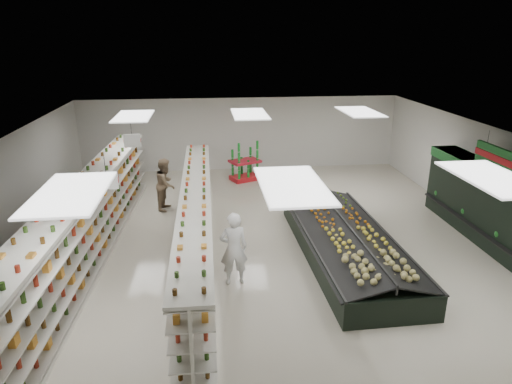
{
  "coord_description": "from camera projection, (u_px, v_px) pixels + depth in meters",
  "views": [
    {
      "loc": [
        -1.58,
        -11.96,
        5.84
      ],
      "look_at": [
        -0.14,
        0.76,
        1.38
      ],
      "focal_mm": 32.0,
      "sensor_mm": 36.0,
      "label": 1
    }
  ],
  "objects": [
    {
      "name": "floor",
      "position": [
        264.0,
        245.0,
        13.31
      ],
      "size": [
        16.0,
        16.0,
        0.0
      ],
      "primitive_type": "plane",
      "color": "beige",
      "rests_on": "ground"
    },
    {
      "name": "ceiling",
      "position": [
        264.0,
        137.0,
        12.26
      ],
      "size": [
        14.0,
        16.0,
        0.02
      ],
      "primitive_type": "cube",
      "color": "white",
      "rests_on": "wall_back"
    },
    {
      "name": "wall_back",
      "position": [
        241.0,
        134.0,
        20.29
      ],
      "size": [
        14.0,
        0.02,
        3.2
      ],
      "primitive_type": "cube",
      "color": "silver",
      "rests_on": "floor"
    },
    {
      "name": "wall_left",
      "position": [
        2.0,
        203.0,
        12.04
      ],
      "size": [
        0.02,
        16.0,
        3.2
      ],
      "primitive_type": "cube",
      "color": "silver",
      "rests_on": "floor"
    },
    {
      "name": "wall_right",
      "position": [
        498.0,
        184.0,
        13.53
      ],
      "size": [
        0.02,
        16.0,
        3.2
      ],
      "primitive_type": "cube",
      "color": "silver",
      "rests_on": "floor"
    },
    {
      "name": "aisle_sign_near",
      "position": [
        107.0,
        180.0,
        10.12
      ],
      "size": [
        0.52,
        0.06,
        0.75
      ],
      "color": "white",
      "rests_on": "ceiling"
    },
    {
      "name": "aisle_sign_far",
      "position": [
        132.0,
        141.0,
        13.88
      ],
      "size": [
        0.52,
        0.06,
        0.75
      ],
      "color": "white",
      "rests_on": "ceiling"
    },
    {
      "name": "gondola_left",
      "position": [
        89.0,
        225.0,
        12.23
      ],
      "size": [
        1.51,
        12.24,
        2.12
      ],
      "rotation": [
        0.0,
        0.0,
        -0.05
      ],
      "color": "white",
      "rests_on": "floor"
    },
    {
      "name": "gondola_center",
      "position": [
        197.0,
        227.0,
        12.39
      ],
      "size": [
        0.86,
        10.76,
        1.86
      ],
      "rotation": [
        0.0,
        0.0,
        -0.01
      ],
      "color": "white",
      "rests_on": "floor"
    },
    {
      "name": "produce_island",
      "position": [
        346.0,
        242.0,
        12.49
      ],
      "size": [
        2.48,
        6.56,
        0.97
      ],
      "rotation": [
        0.0,
        0.0,
        0.02
      ],
      "color": "black",
      "rests_on": "floor"
    },
    {
      "name": "soda_endcap",
      "position": [
        245.0,
        163.0,
        18.97
      ],
      "size": [
        1.42,
        1.23,
        1.53
      ],
      "rotation": [
        0.0,
        0.0,
        0.42
      ],
      "color": "red",
      "rests_on": "floor"
    },
    {
      "name": "shopper_main",
      "position": [
        234.0,
        249.0,
        11.0
      ],
      "size": [
        0.72,
        0.51,
        1.86
      ],
      "primitive_type": "imported",
      "rotation": [
        0.0,
        0.0,
        3.24
      ],
      "color": "silver",
      "rests_on": "floor"
    },
    {
      "name": "shopper_background",
      "position": [
        166.0,
        184.0,
        15.77
      ],
      "size": [
        0.73,
        0.98,
        1.82
      ],
      "primitive_type": "imported",
      "rotation": [
        0.0,
        0.0,
        1.34
      ],
      "color": "#A37F64",
      "rests_on": "floor"
    }
  ]
}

